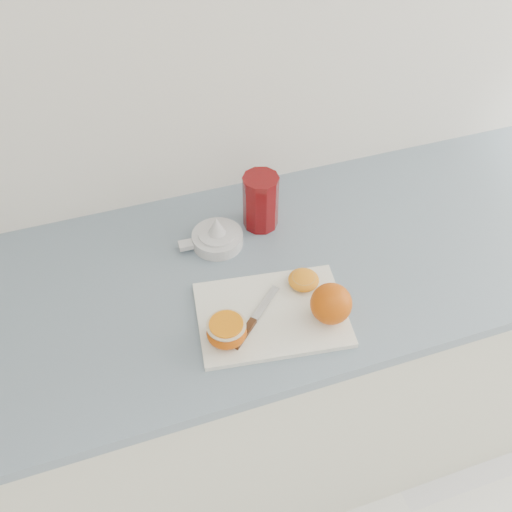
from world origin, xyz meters
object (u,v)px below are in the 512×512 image
object	(u,v)px
half_orange	(227,331)
cutting_board	(272,314)
red_tumbler	(261,203)
counter	(256,373)
citrus_juicer	(217,237)

from	to	relation	value
half_orange	cutting_board	bearing A→B (deg)	17.66
half_orange	red_tumbler	xyz separation A→B (m)	(0.18, 0.31, 0.03)
counter	half_orange	size ratio (longest dim) A/B	31.69
half_orange	red_tumbler	bearing A→B (deg)	60.38
cutting_board	citrus_juicer	bearing A→B (deg)	101.45
cutting_board	red_tumbler	xyz separation A→B (m)	(0.07, 0.28, 0.06)
half_orange	citrus_juicer	xyz separation A→B (m)	(0.06, 0.28, -0.01)
half_orange	counter	bearing A→B (deg)	55.99
half_orange	citrus_juicer	size ratio (longest dim) A/B	0.53
counter	citrus_juicer	size ratio (longest dim) A/B	16.80
cutting_board	citrus_juicer	xyz separation A→B (m)	(-0.05, 0.24, 0.02)
red_tumbler	counter	bearing A→B (deg)	-113.19
cutting_board	counter	bearing A→B (deg)	85.00
counter	citrus_juicer	bearing A→B (deg)	121.61
citrus_juicer	red_tumbler	world-z (taller)	red_tumbler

